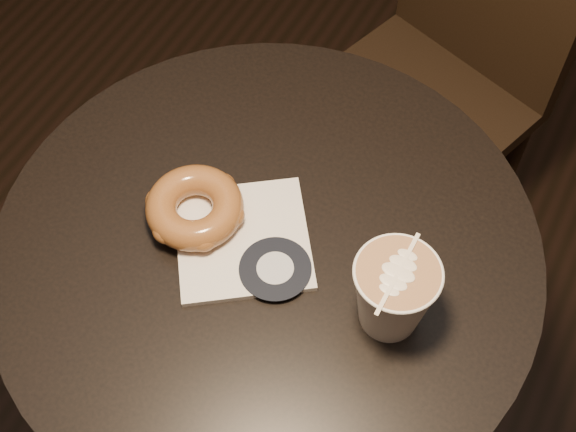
{
  "coord_description": "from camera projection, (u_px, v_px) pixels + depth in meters",
  "views": [
    {
      "loc": [
        0.27,
        -0.44,
        1.62
      ],
      "look_at": [
        0.01,
        0.03,
        0.79
      ],
      "focal_mm": 50.0,
      "sensor_mm": 36.0,
      "label": 1
    }
  ],
  "objects": [
    {
      "name": "doughnut",
      "position": [
        195.0,
        207.0,
        1.01
      ],
      "size": [
        0.12,
        0.12,
        0.04
      ],
      "primitive_type": "torus",
      "color": "brown",
      "rests_on": "pastry_bag"
    },
    {
      "name": "latte_cup",
      "position": [
        393.0,
        295.0,
        0.91
      ],
      "size": [
        0.1,
        0.1,
        0.11
      ],
      "primitive_type": null,
      "color": "silver",
      "rests_on": "cafe_table"
    },
    {
      "name": "cafe_table",
      "position": [
        269.0,
        312.0,
        1.18
      ],
      "size": [
        0.7,
        0.7,
        0.75
      ],
      "color": "black",
      "rests_on": "ground"
    },
    {
      "name": "pastry_bag",
      "position": [
        243.0,
        239.0,
        1.01
      ],
      "size": [
        0.23,
        0.23,
        0.01
      ],
      "primitive_type": "cube",
      "rotation": [
        0.0,
        0.0,
        0.63
      ],
      "color": "silver",
      "rests_on": "cafe_table"
    },
    {
      "name": "chair",
      "position": [
        452.0,
        48.0,
        1.49
      ],
      "size": [
        0.48,
        0.48,
        0.95
      ],
      "rotation": [
        0.0,
        0.0,
        -0.32
      ],
      "color": "black",
      "rests_on": "ground"
    }
  ]
}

